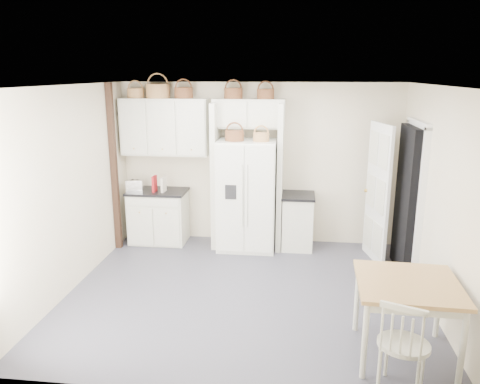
# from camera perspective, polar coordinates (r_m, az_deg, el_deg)

# --- Properties ---
(floor) EXTENTS (4.50, 4.50, 0.00)m
(floor) POSITION_cam_1_polar(r_m,az_deg,el_deg) (6.16, 0.66, -12.12)
(floor) COLOR #444250
(floor) RESTS_ON ground
(ceiling) EXTENTS (4.50, 4.50, 0.00)m
(ceiling) POSITION_cam_1_polar(r_m,az_deg,el_deg) (5.51, 0.74, 12.85)
(ceiling) COLOR white
(ceiling) RESTS_ON wall_back
(wall_back) EXTENTS (4.50, 0.00, 4.50)m
(wall_back) POSITION_cam_1_polar(r_m,az_deg,el_deg) (7.64, 2.30, 3.46)
(wall_back) COLOR beige
(wall_back) RESTS_ON floor
(wall_left) EXTENTS (0.00, 4.00, 4.00)m
(wall_left) POSITION_cam_1_polar(r_m,az_deg,el_deg) (6.33, -19.98, 0.29)
(wall_left) COLOR beige
(wall_left) RESTS_ON floor
(wall_right) EXTENTS (0.00, 4.00, 4.00)m
(wall_right) POSITION_cam_1_polar(r_m,az_deg,el_deg) (5.91, 22.96, -0.97)
(wall_right) COLOR beige
(wall_right) RESTS_ON floor
(refrigerator) EXTENTS (0.90, 0.72, 1.74)m
(refrigerator) POSITION_cam_1_polar(r_m,az_deg,el_deg) (7.37, 0.87, -0.37)
(refrigerator) COLOR white
(refrigerator) RESTS_ON floor
(base_cab_left) EXTENTS (0.91, 0.57, 0.84)m
(base_cab_left) POSITION_cam_1_polar(r_m,az_deg,el_deg) (7.86, -9.88, -3.04)
(base_cab_left) COLOR beige
(base_cab_left) RESTS_ON floor
(base_cab_right) EXTENTS (0.48, 0.57, 0.84)m
(base_cab_right) POSITION_cam_1_polar(r_m,az_deg,el_deg) (7.55, 7.01, -3.68)
(base_cab_right) COLOR beige
(base_cab_right) RESTS_ON floor
(dining_table) EXTENTS (1.00, 1.00, 0.80)m
(dining_table) POSITION_cam_1_polar(r_m,az_deg,el_deg) (5.02, 19.44, -14.41)
(dining_table) COLOR #9E7C41
(dining_table) RESTS_ON floor
(windsor_chair) EXTENTS (0.57, 0.55, 0.92)m
(windsor_chair) POSITION_cam_1_polar(r_m,az_deg,el_deg) (4.49, 19.32, -17.13)
(windsor_chair) COLOR beige
(windsor_chair) RESTS_ON floor
(counter_left) EXTENTS (0.95, 0.61, 0.04)m
(counter_left) POSITION_cam_1_polar(r_m,az_deg,el_deg) (7.74, -10.02, 0.06)
(counter_left) COLOR black
(counter_left) RESTS_ON base_cab_left
(counter_right) EXTENTS (0.52, 0.61, 0.04)m
(counter_right) POSITION_cam_1_polar(r_m,az_deg,el_deg) (7.42, 7.12, -0.45)
(counter_right) COLOR black
(counter_right) RESTS_ON base_cab_right
(toaster) EXTENTS (0.28, 0.18, 0.18)m
(toaster) POSITION_cam_1_polar(r_m,az_deg,el_deg) (7.76, -12.70, 0.80)
(toaster) COLOR silver
(toaster) RESTS_ON counter_left
(cookbook_red) EXTENTS (0.04, 0.17, 0.26)m
(cookbook_red) POSITION_cam_1_polar(r_m,az_deg,el_deg) (7.64, -10.38, 0.99)
(cookbook_red) COLOR #A2141A
(cookbook_red) RESTS_ON counter_left
(cookbook_cream) EXTENTS (0.06, 0.16, 0.24)m
(cookbook_cream) POSITION_cam_1_polar(r_m,az_deg,el_deg) (7.60, -9.30, 0.89)
(cookbook_cream) COLOR beige
(cookbook_cream) RESTS_ON counter_left
(basket_upper_a) EXTENTS (0.27, 0.27, 0.15)m
(basket_upper_a) POSITION_cam_1_polar(r_m,az_deg,el_deg) (7.74, -12.61, 11.68)
(basket_upper_a) COLOR #A36C38
(basket_upper_a) RESTS_ON upper_cabinet
(basket_upper_b) EXTENTS (0.37, 0.37, 0.22)m
(basket_upper_b) POSITION_cam_1_polar(r_m,az_deg,el_deg) (7.63, -9.97, 12.03)
(basket_upper_b) COLOR #A36C38
(basket_upper_b) RESTS_ON upper_cabinet
(basket_upper_c) EXTENTS (0.29, 0.29, 0.17)m
(basket_upper_c) POSITION_cam_1_polar(r_m,az_deg,el_deg) (7.52, -6.89, 11.91)
(basket_upper_c) COLOR #5A2714
(basket_upper_c) RESTS_ON upper_cabinet
(basket_bridge_a) EXTENTS (0.29, 0.29, 0.16)m
(basket_bridge_a) POSITION_cam_1_polar(r_m,az_deg,el_deg) (7.38, -0.82, 11.94)
(basket_bridge_a) COLOR #5A2714
(basket_bridge_a) RESTS_ON bridge_cabinet
(basket_bridge_b) EXTENTS (0.26, 0.26, 0.15)m
(basket_bridge_b) POSITION_cam_1_polar(r_m,az_deg,el_deg) (7.33, 3.13, 11.86)
(basket_bridge_b) COLOR #5A2714
(basket_bridge_b) RESTS_ON bridge_cabinet
(basket_fridge_a) EXTENTS (0.29, 0.29, 0.15)m
(basket_fridge_a) POSITION_cam_1_polar(r_m,az_deg,el_deg) (7.11, -0.67, 6.86)
(basket_fridge_a) COLOR #5A2714
(basket_fridge_a) RESTS_ON refrigerator
(basket_fridge_b) EXTENTS (0.24, 0.24, 0.13)m
(basket_fridge_b) POSITION_cam_1_polar(r_m,az_deg,el_deg) (7.07, 2.60, 6.71)
(basket_fridge_b) COLOR #A36C38
(basket_fridge_b) RESTS_ON refrigerator
(upper_cabinet) EXTENTS (1.40, 0.34, 0.90)m
(upper_cabinet) POSITION_cam_1_polar(r_m,az_deg,el_deg) (7.64, -9.14, 7.85)
(upper_cabinet) COLOR beige
(upper_cabinet) RESTS_ON wall_back
(bridge_cabinet) EXTENTS (1.12, 0.34, 0.45)m
(bridge_cabinet) POSITION_cam_1_polar(r_m,az_deg,el_deg) (7.37, 1.08, 9.55)
(bridge_cabinet) COLOR beige
(bridge_cabinet) RESTS_ON wall_back
(fridge_panel_left) EXTENTS (0.08, 0.60, 2.30)m
(fridge_panel_left) POSITION_cam_1_polar(r_m,az_deg,el_deg) (7.46, -2.96, 2.01)
(fridge_panel_left) COLOR beige
(fridge_panel_left) RESTS_ON floor
(fridge_panel_right) EXTENTS (0.08, 0.60, 2.30)m
(fridge_panel_right) POSITION_cam_1_polar(r_m,az_deg,el_deg) (7.36, 4.90, 1.80)
(fridge_panel_right) COLOR beige
(fridge_panel_right) RESTS_ON floor
(trim_post) EXTENTS (0.09, 0.09, 2.60)m
(trim_post) POSITION_cam_1_polar(r_m,az_deg,el_deg) (7.51, -15.10, 2.79)
(trim_post) COLOR #321C13
(trim_post) RESTS_ON floor
(doorway_void) EXTENTS (0.18, 0.85, 2.05)m
(doorway_void) POSITION_cam_1_polar(r_m,az_deg,el_deg) (6.89, 19.81, -0.97)
(doorway_void) COLOR black
(doorway_void) RESTS_ON floor
(door_slab) EXTENTS (0.21, 0.79, 2.05)m
(door_slab) POSITION_cam_1_polar(r_m,az_deg,el_deg) (7.13, 16.41, -0.18)
(door_slab) COLOR white
(door_slab) RESTS_ON floor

